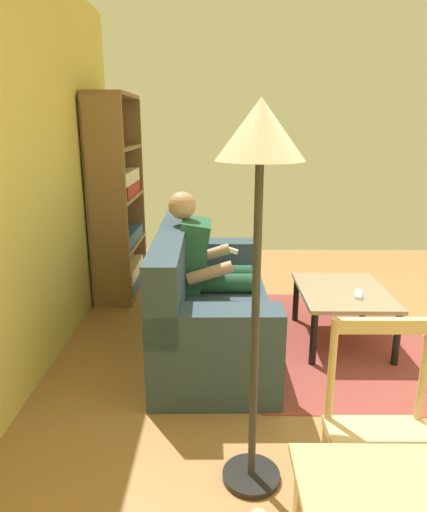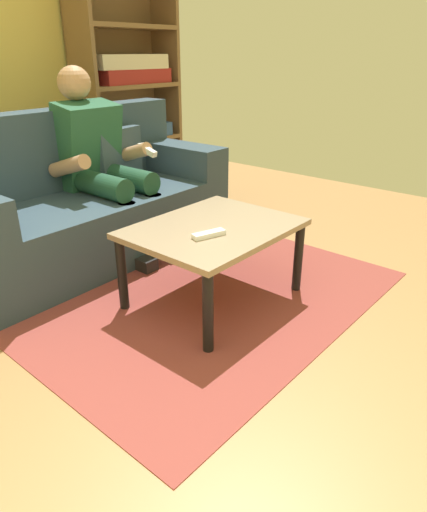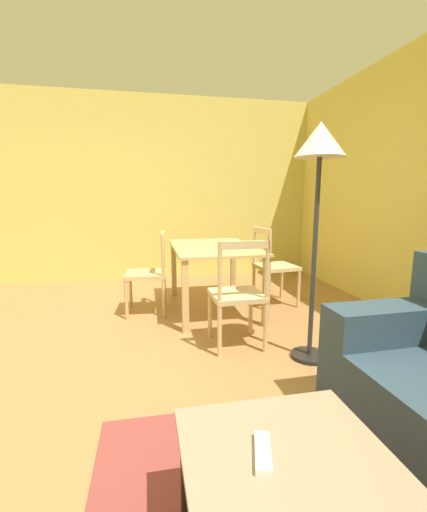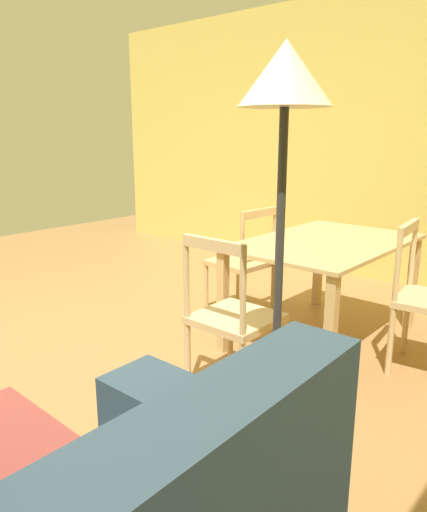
% 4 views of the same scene
% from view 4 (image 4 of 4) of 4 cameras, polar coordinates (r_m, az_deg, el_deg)
% --- Properties ---
extents(ground_plane, '(8.25, 8.25, 0.00)m').
position_cam_4_polar(ground_plane, '(3.33, -17.03, -11.78)').
color(ground_plane, '#9E7042').
extents(wall_side, '(0.12, 5.90, 2.72)m').
position_cam_4_polar(wall_side, '(5.32, 12.38, 13.23)').
color(wall_side, '#D2BE5D').
rests_on(wall_side, ground_plane).
extents(dining_table, '(1.35, 0.88, 0.71)m').
position_cam_4_polar(dining_table, '(3.42, 12.93, 0.10)').
color(dining_table, tan).
rests_on(dining_table, ground_plane).
extents(dining_chair_facing_couch, '(0.42, 0.42, 0.91)m').
position_cam_4_polar(dining_chair_facing_couch, '(2.67, 2.23, -7.30)').
color(dining_chair_facing_couch, '#D1B27F').
rests_on(dining_chair_facing_couch, ground_plane).
extents(dining_chair_by_doorway, '(0.45, 0.45, 0.87)m').
position_cam_4_polar(dining_chair_by_doorway, '(3.84, 3.44, -0.74)').
color(dining_chair_by_doorway, tan).
rests_on(dining_chair_by_doorway, ground_plane).
extents(floor_lamp, '(0.36, 0.36, 1.76)m').
position_cam_4_polar(floor_lamp, '(1.94, 8.26, 15.78)').
color(floor_lamp, black).
rests_on(floor_lamp, ground_plane).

